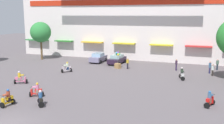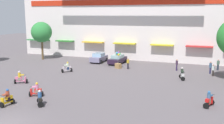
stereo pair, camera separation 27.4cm
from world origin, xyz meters
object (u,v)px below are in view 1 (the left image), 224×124
(plaza_tree_2, at_px, (41,32))
(scooter_rider_8, at_px, (67,68))
(scooter_rider_6, at_px, (37,91))
(pedestrian_3, at_px, (210,67))
(pedestrian_0, at_px, (213,69))
(scooter_rider_5, at_px, (41,99))
(balloon_vendor_cart, at_px, (118,61))
(scooter_rider_2, at_px, (182,74))
(pedestrian_1, at_px, (128,63))
(parked_car_1, at_px, (117,59))
(pedestrian_2, at_px, (217,64))
(scooter_rider_1, at_px, (210,100))
(scooter_rider_4, at_px, (20,79))
(scooter_rider_3, at_px, (8,99))
(parked_car_0, at_px, (98,58))
(pedestrian_4, at_px, (176,64))

(plaza_tree_2, bearing_deg, scooter_rider_8, -38.66)
(scooter_rider_6, height_order, pedestrian_3, pedestrian_3)
(pedestrian_0, bearing_deg, scooter_rider_5, -129.69)
(scooter_rider_6, bearing_deg, balloon_vendor_cart, 79.03)
(scooter_rider_2, distance_m, pedestrian_1, 9.02)
(parked_car_1, bearing_deg, pedestrian_0, -14.09)
(scooter_rider_5, height_order, pedestrian_2, pedestrian_2)
(parked_car_1, xyz_separation_m, pedestrian_1, (2.84, -3.34, 0.17))
(scooter_rider_6, bearing_deg, scooter_rider_5, -46.70)
(parked_car_1, height_order, scooter_rider_8, parked_car_1)
(scooter_rider_1, relative_size, pedestrian_0, 0.96)
(scooter_rider_6, bearing_deg, plaza_tree_2, 123.82)
(scooter_rider_4, bearing_deg, pedestrian_1, 52.80)
(scooter_rider_1, relative_size, scooter_rider_3, 0.96)
(scooter_rider_6, height_order, pedestrian_1, pedestrian_1)
(plaza_tree_2, bearing_deg, scooter_rider_2, -13.75)
(scooter_rider_4, xyz_separation_m, balloon_vendor_cart, (7.90, 12.37, 0.47))
(scooter_rider_5, distance_m, pedestrian_1, 18.13)
(scooter_rider_8, distance_m, balloon_vendor_cart, 7.77)
(pedestrian_1, bearing_deg, scooter_rider_1, -48.37)
(pedestrian_1, bearing_deg, scooter_rider_2, -23.89)
(scooter_rider_5, bearing_deg, parked_car_0, 99.58)
(pedestrian_3, height_order, pedestrian_4, pedestrian_3)
(scooter_rider_6, relative_size, scooter_rider_8, 0.97)
(scooter_rider_5, bearing_deg, scooter_rider_8, 110.28)
(scooter_rider_5, xyz_separation_m, pedestrian_3, (14.23, 19.00, 0.38))
(plaza_tree_2, distance_m, pedestrian_3, 28.78)
(pedestrian_2, distance_m, pedestrian_3, 2.90)
(scooter_rider_8, xyz_separation_m, pedestrian_0, (19.33, 4.74, 0.29))
(pedestrian_3, distance_m, pedestrian_4, 4.60)
(scooter_rider_5, height_order, scooter_rider_6, scooter_rider_5)
(scooter_rider_1, height_order, scooter_rider_3, scooter_rider_3)
(scooter_rider_6, bearing_deg, scooter_rider_3, -103.44)
(scooter_rider_3, relative_size, pedestrian_2, 0.96)
(scooter_rider_4, bearing_deg, parked_car_0, 78.98)
(scooter_rider_1, height_order, scooter_rider_4, scooter_rider_4)
(scooter_rider_1, distance_m, scooter_rider_6, 16.39)
(balloon_vendor_cart, bearing_deg, pedestrian_1, 2.06)
(parked_car_0, distance_m, scooter_rider_1, 24.34)
(parked_car_0, bearing_deg, scooter_rider_2, -26.40)
(parked_car_1, xyz_separation_m, scooter_rider_3, (-2.53, -22.41, -0.11))
(parked_car_1, relative_size, pedestrian_1, 2.72)
(scooter_rider_8, bearing_deg, pedestrian_3, 18.01)
(scooter_rider_5, bearing_deg, parked_car_1, 90.40)
(scooter_rider_4, bearing_deg, pedestrian_0, 29.50)
(pedestrian_2, bearing_deg, scooter_rider_3, -128.13)
(scooter_rider_5, bearing_deg, pedestrian_3, 53.18)
(scooter_rider_3, relative_size, scooter_rider_8, 1.05)
(plaza_tree_2, bearing_deg, parked_car_1, 3.39)
(plaza_tree_2, height_order, scooter_rider_2, plaza_tree_2)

